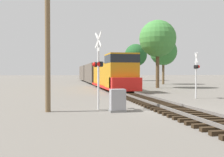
{
  "coord_description": "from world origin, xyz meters",
  "views": [
    {
      "loc": [
        -6.17,
        -14.27,
        2.13
      ],
      "look_at": [
        -1.95,
        7.81,
        1.62
      ],
      "focal_mm": 42.0,
      "sensor_mm": 36.0,
      "label": 1
    }
  ],
  "objects": [
    {
      "name": "utility_pole",
      "position": [
        -6.93,
        0.24,
        4.88
      ],
      "size": [
        1.8,
        0.28,
        9.48
      ],
      "color": "brown",
      "rests_on": "ground"
    },
    {
      "name": "tree_far_right",
      "position": [
        6.79,
        20.03,
        6.77
      ],
      "size": [
        5.07,
        5.07,
        9.35
      ],
      "color": "brown",
      "rests_on": "ground"
    },
    {
      "name": "relay_cabinet",
      "position": [
        -3.22,
        -0.43,
        0.6
      ],
      "size": [
        0.89,
        0.71,
        1.23
      ],
      "color": "slate",
      "rests_on": "ground"
    },
    {
      "name": "tree_mid_background",
      "position": [
        11.92,
        30.7,
        5.91
      ],
      "size": [
        4.94,
        4.94,
        8.4
      ],
      "color": "brown",
      "rests_on": "ground"
    },
    {
      "name": "tree_deep_background",
      "position": [
        12.73,
        51.52,
        6.66
      ],
      "size": [
        5.79,
        5.79,
        9.58
      ],
      "color": "brown",
      "rests_on": "ground"
    },
    {
      "name": "crossing_signal_near",
      "position": [
        -4.15,
        0.58,
        2.49
      ],
      "size": [
        0.53,
        1.01,
        4.46
      ],
      "rotation": [
        0.0,
        0.0,
        -1.31
      ],
      "color": "silver",
      "rests_on": "ground"
    },
    {
      "name": "crossing_signal_far",
      "position": [
        4.64,
        5.48,
        2.39
      ],
      "size": [
        0.56,
        1.01,
        3.79
      ],
      "rotation": [
        0.0,
        0.0,
        1.28
      ],
      "color": "silver",
      "rests_on": "ground"
    },
    {
      "name": "rail_track_bed",
      "position": [
        0.0,
        -0.0,
        0.14
      ],
      "size": [
        2.6,
        160.0,
        0.31
      ],
      "color": "black",
      "rests_on": "ground"
    },
    {
      "name": "freight_train",
      "position": [
        0.0,
        34.42,
        1.91
      ],
      "size": [
        3.05,
        48.87,
        4.12
      ],
      "color": "#B77A14",
      "rests_on": "ground"
    },
    {
      "name": "ground_plane",
      "position": [
        0.0,
        0.0,
        0.0
      ],
      "size": [
        400.0,
        400.0,
        0.0
      ],
      "primitive_type": "plane",
      "color": "#666059"
    }
  ]
}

